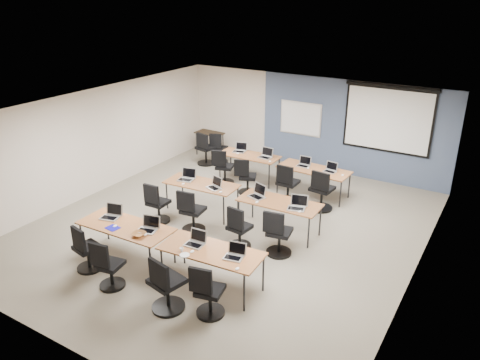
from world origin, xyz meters
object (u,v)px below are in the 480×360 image
Objects in this scene: task_chair_4 at (157,206)px; task_chair_6 at (239,231)px; laptop_9 at (266,155)px; laptop_11 at (331,169)px; laptop_10 at (304,164)px; spare_chair_b at (205,151)px; laptop_3 at (235,254)px; task_chair_10 at (287,186)px; training_table_mid_left at (201,185)px; utility_table at (210,135)px; training_table_back_left at (249,157)px; laptop_8 at (240,149)px; laptop_1 at (148,227)px; spare_chair_a at (219,151)px; training_table_mid_right at (279,204)px; task_chair_1 at (108,269)px; whiteboard at (301,119)px; task_chair_9 at (246,179)px; laptop_2 at (196,241)px; laptop_7 at (297,205)px; task_chair_11 at (321,193)px; task_chair_8 at (223,170)px; laptop_5 at (215,185)px; task_chair_0 at (86,252)px; task_chair_3 at (208,295)px; task_chair_7 at (278,236)px; training_table_front_left at (126,227)px; laptop_4 at (187,177)px; task_chair_5 at (191,214)px; task_chair_2 at (166,288)px; projector_screen at (388,115)px; laptop_6 at (258,194)px; laptop_0 at (111,214)px; training_table_back_right at (314,171)px.

task_chair_6 is (2.19, -0.03, -0.01)m from task_chair_4.
laptop_9 is 1.13× the size of laptop_11.
spare_chair_b is at bearing 173.08° from laptop_10.
task_chair_10 is (-0.87, 3.88, -0.37)m from laptop_3.
training_table_mid_left is 4.09m from utility_table.
utility_table is (-3.80, 4.48, 0.26)m from task_chair_6.
laptop_8 is (-0.37, 0.11, 0.11)m from training_table_back_left.
task_chair_6 is (1.17, 1.37, -0.40)m from laptop_1.
laptop_8 is 1.31m from spare_chair_a.
laptop_3 is (0.35, -2.39, 0.11)m from training_table_mid_right.
task_chair_1 is at bearing -67.18° from utility_table.
whiteboard is at bearing 139.64° from laptop_11.
training_table_back_left is 1.00m from task_chair_9.
laptop_10 is (0.04, 4.66, -0.00)m from laptop_2.
training_table_back_left is 1.79× the size of spare_chair_a.
task_chair_9 is (-2.13, 1.51, -0.40)m from laptop_7.
laptop_9 is at bearing 175.91° from laptop_10.
task_chair_11 is at bearing -20.33° from utility_table.
whiteboard is 4.35m from training_table_mid_right.
spare_chair_b is (-1.28, 0.96, 0.02)m from task_chair_8.
training_table_mid_left is at bearing -168.43° from laptop_5.
task_chair_0 is 4.92m from task_chair_8.
task_chair_7 reaches higher than task_chair_3.
spare_chair_a reaches higher than training_table_front_left.
utility_table reaches higher than training_table_front_left.
task_chair_1 is 3.51m from laptop_4.
task_chair_5 is 1.04× the size of task_chair_6.
task_chair_4 is at bearing -160.01° from training_table_mid_right.
task_chair_2 reaches higher than training_table_mid_left.
training_table_mid_right is at bearing 74.85° from task_chair_6.
training_table_mid_left is 1.98× the size of utility_table.
spare_chair_b reaches higher than spare_chair_a.
laptop_11 is (0.29, 2.26, 0.10)m from training_table_mid_right.
spare_chair_a is (-1.11, 6.23, -0.01)m from task_chair_0.
training_table_front_left is (-3.20, -6.56, -1.20)m from projector_screen.
task_chair_11 is at bearing 77.96° from laptop_6.
task_chair_1 is (0.42, -0.91, -0.30)m from training_table_front_left.
task_chair_2 reaches higher than laptop_9.
task_chair_5 reaches higher than training_table_mid_left.
task_chair_8 reaches higher than task_chair_3.
task_chair_1 is 3.29m from task_chair_7.
task_chair_11 is 4.96m from utility_table.
task_chair_3 reaches higher than training_table_mid_left.
task_chair_2 is 1.06× the size of task_chair_8.
laptop_2 is 5.17m from laptop_8.
laptop_0 reaches higher than training_table_back_left.
task_chair_2 reaches higher than training_table_back_right.
task_chair_0 is (-3.55, -7.28, -1.49)m from projector_screen.
spare_chair_a reaches higher than training_table_mid_right.
laptop_11 is at bearing -115.12° from projector_screen.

